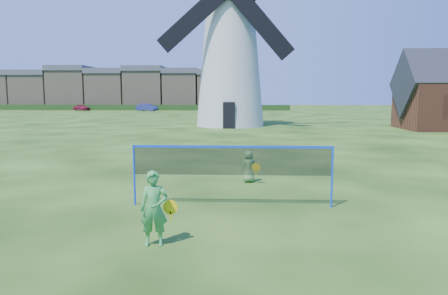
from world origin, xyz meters
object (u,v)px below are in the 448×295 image
at_px(car_right, 147,107).
at_px(windmill, 230,54).
at_px(badminton_net, 232,162).
at_px(car_left, 82,108).
at_px(player_girl, 154,209).
at_px(player_boy, 249,167).

bearing_deg(car_right, windmill, -131.56).
bearing_deg(windmill, badminton_net, -88.01).
bearing_deg(car_right, car_left, 108.88).
bearing_deg(car_left, player_girl, -136.12).
bearing_deg(windmill, car_right, 114.48).
height_order(player_girl, car_left, player_girl).
relative_size(player_boy, car_left, 0.32).
xyz_separation_m(badminton_net, car_right, (-16.59, 61.77, -0.49)).
xyz_separation_m(windmill, car_right, (-15.64, 34.36, -5.74)).
height_order(windmill, car_left, windmill).
bearing_deg(badminton_net, car_right, 105.04).
distance_m(player_boy, car_right, 61.26).
height_order(windmill, badminton_net, windmill).
bearing_deg(car_left, windmill, -120.66).
height_order(player_boy, car_right, car_right).
distance_m(badminton_net, car_left, 69.04).
bearing_deg(player_girl, player_boy, 64.68).
xyz_separation_m(player_girl, car_right, (-15.22, 64.64, -0.06)).
relative_size(windmill, player_girl, 12.58).
bearing_deg(badminton_net, player_boy, 80.92).
height_order(badminton_net, player_girl, badminton_net).
height_order(badminton_net, car_left, badminton_net).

